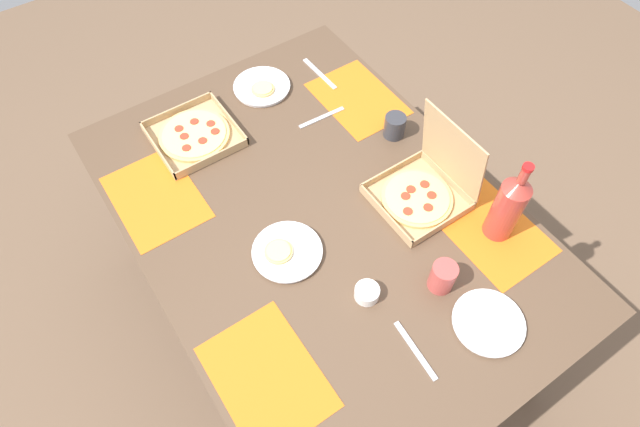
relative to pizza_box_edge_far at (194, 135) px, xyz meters
The scene contains 18 objects.
ground_plane 0.96m from the pizza_box_edge_far, 19.57° to the left, with size 6.00×6.00×0.00m, color brown.
dining_table 0.57m from the pizza_box_edge_far, 19.57° to the left, with size 1.60×1.13×0.76m.
placemat_near_left 0.28m from the pizza_box_edge_far, 53.65° to the right, with size 0.36×0.26×0.00m, color orange.
placemat_near_right 0.92m from the pizza_box_edge_far, 14.44° to the right, with size 0.36×0.26×0.00m, color orange.
placemat_far_left 0.63m from the pizza_box_edge_far, 74.43° to the left, with size 0.36×0.26×0.00m, color orange.
placemat_far_right 1.08m from the pizza_box_edge_far, 34.23° to the left, with size 0.36×0.26×0.00m, color orange.
pizza_box_edge_far is the anchor object (origin of this frame).
pizza_box_corner_left 0.84m from the pizza_box_edge_far, 37.44° to the left, with size 0.27×0.27×0.30m.
plate_far_left 0.60m from the pizza_box_edge_far, ahead, with size 0.22×0.22×0.03m.
plate_near_right 1.17m from the pizza_box_edge_far, 18.44° to the left, with size 0.21×0.21×0.02m.
plate_near_left 0.34m from the pizza_box_edge_far, 103.90° to the left, with size 0.22×0.22×0.03m.
soda_bottle 1.10m from the pizza_box_edge_far, 34.55° to the left, with size 0.09×0.09×0.32m.
cup_dark 0.72m from the pizza_box_edge_far, 57.15° to the left, with size 0.08×0.08×0.09m, color #333338.
cup_clear_right 1.00m from the pizza_box_edge_far, 19.87° to the left, with size 0.08×0.08×0.10m, color #BF4742.
condiment_bowl 0.86m from the pizza_box_edge_far, ahead, with size 0.07×0.07×0.04m, color white.
fork_by_near_left 0.47m from the pizza_box_edge_far, 67.80° to the left, with size 0.19×0.02×0.01m, color #B7B7BC.
fork_by_far_right 1.07m from the pizza_box_edge_far, ahead, with size 0.19×0.02×0.01m, color #B7B7BC.
knife_by_near_right 0.56m from the pizza_box_edge_far, 92.66° to the left, with size 0.21×0.02×0.01m, color #B7B7BC.
Camera 1 is at (0.80, -0.54, 2.19)m, focal length 29.71 mm.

